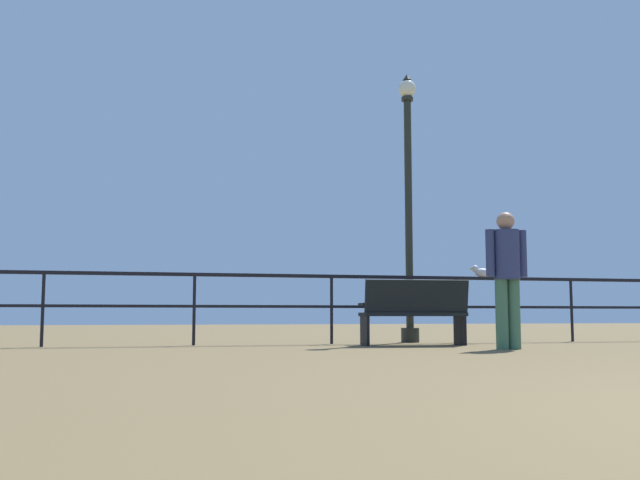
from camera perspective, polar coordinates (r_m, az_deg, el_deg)
pier_railing at (r=10.93m, az=5.91°, el=-4.14°), size 21.73×0.05×1.00m
bench_near_left at (r=10.15m, az=7.38°, el=-5.43°), size 1.48×0.75×0.90m
lamppost_center at (r=11.46m, az=6.92°, el=3.19°), size 0.28×0.28×4.22m
person_by_bench at (r=9.29m, az=14.37°, el=-2.29°), size 0.54×0.32×1.69m
seagull_on_rail at (r=11.51m, az=12.44°, el=-2.43°), size 0.38×0.20×0.18m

